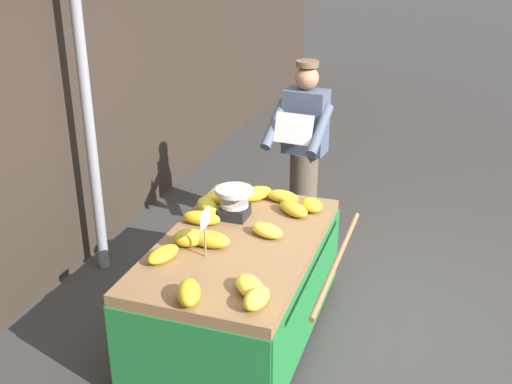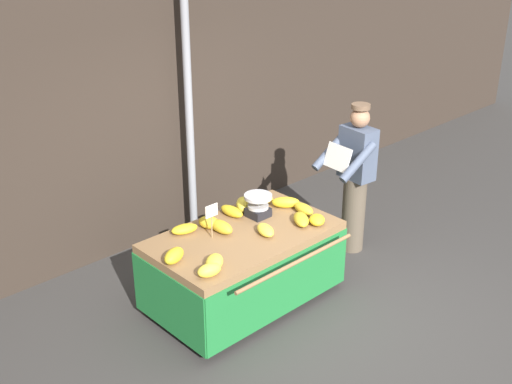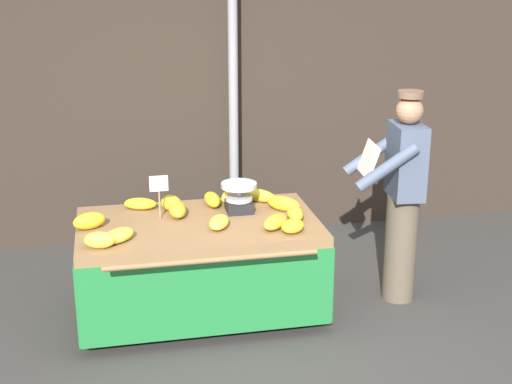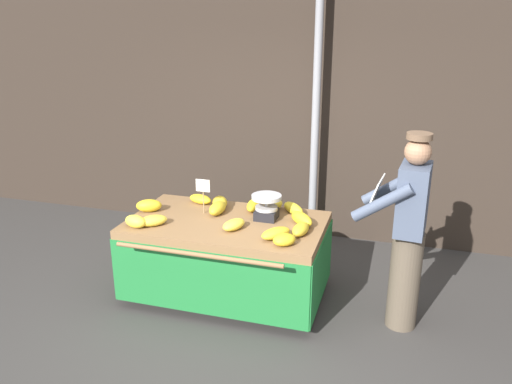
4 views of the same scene
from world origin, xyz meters
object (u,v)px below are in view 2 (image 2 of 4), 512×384
object	(u,v)px
banana_bunch_7	(259,199)
banana_bunch_9	(243,204)
banana_bunch_2	(301,219)
banana_bunch_10	(209,222)
banana_bunch_1	(214,262)
banana_bunch_0	(317,220)
banana_cart	(243,252)
banana_bunch_3	(209,270)
price_sign	(212,214)
vendor_person	(355,178)
banana_bunch_11	(174,256)
banana_bunch_4	(184,229)
street_pole	(189,104)
banana_bunch_13	(232,211)
banana_bunch_6	(265,230)
banana_bunch_8	(286,202)
banana_bunch_12	(304,209)
weighing_scale	(258,206)
banana_bunch_5	(221,227)

from	to	relation	value
banana_bunch_7	banana_bunch_9	size ratio (longest dim) A/B	1.15
banana_bunch_2	banana_bunch_10	xyz separation A→B (m)	(-0.71, 0.54, 0.01)
banana_bunch_1	banana_bunch_10	distance (m)	0.72
banana_bunch_0	banana_bunch_1	xyz separation A→B (m)	(-1.24, 0.07, -0.00)
banana_cart	banana_bunch_3	bearing A→B (deg)	-152.58
price_sign	banana_bunch_3	size ratio (longest dim) A/B	1.58
banana_bunch_1	vendor_person	distance (m)	2.22
banana_bunch_11	price_sign	bearing A→B (deg)	12.22
banana_bunch_4	banana_bunch_9	world-z (taller)	banana_bunch_9
price_sign	banana_bunch_11	bearing A→B (deg)	-167.78
street_pole	banana_bunch_7	bearing A→B (deg)	-89.23
banana_cart	banana_bunch_7	world-z (taller)	banana_bunch_7
banana_bunch_9	vendor_person	bearing A→B (deg)	-18.01
banana_bunch_7	banana_bunch_9	bearing A→B (deg)	178.34
vendor_person	banana_bunch_3	bearing A→B (deg)	-171.95
banana_bunch_11	banana_bunch_13	size ratio (longest dim) A/B	0.86
banana_bunch_7	banana_bunch_9	xyz separation A→B (m)	(-0.23, 0.01, 0.01)
banana_bunch_6	banana_bunch_11	xyz separation A→B (m)	(-0.93, 0.18, 0.02)
banana_bunch_2	vendor_person	bearing A→B (deg)	10.59
price_sign	banana_bunch_2	distance (m)	0.92
street_pole	price_sign	bearing A→B (deg)	-121.11
banana_cart	banana_bunch_1	xyz separation A→B (m)	(-0.60, -0.29, 0.25)
banana_bunch_8	banana_bunch_9	xyz separation A→B (m)	(-0.36, 0.26, 0.01)
banana_bunch_4	banana_bunch_12	size ratio (longest dim) A/B	1.00
banana_bunch_7	banana_bunch_13	size ratio (longest dim) A/B	1.03
banana_bunch_0	banana_bunch_6	bearing A→B (deg)	159.07
price_sign	banana_bunch_0	bearing A→B (deg)	-28.07
banana_bunch_2	banana_bunch_4	world-z (taller)	banana_bunch_2
banana_bunch_7	banana_bunch_1	bearing A→B (deg)	-150.42
price_sign	banana_bunch_6	xyz separation A→B (m)	(0.41, -0.29, -0.20)
banana_bunch_2	banana_bunch_9	world-z (taller)	banana_bunch_9
price_sign	banana_bunch_9	bearing A→B (deg)	21.90
vendor_person	banana_cart	bearing A→B (deg)	178.34
banana_bunch_6	banana_bunch_7	world-z (taller)	banana_bunch_7
price_sign	vendor_person	size ratio (longest dim) A/B	0.20
banana_bunch_6	banana_bunch_9	bearing A→B (deg)	70.00
price_sign	weighing_scale	bearing A→B (deg)	2.73
banana_bunch_11	vendor_person	distance (m)	2.41
banana_bunch_7	banana_bunch_10	size ratio (longest dim) A/B	1.35
banana_bunch_7	banana_bunch_11	distance (m)	1.40
weighing_scale	vendor_person	xyz separation A→B (m)	(1.27, -0.20, -0.02)
weighing_scale	banana_bunch_6	xyz separation A→B (m)	(-0.21, -0.32, -0.07)
banana_bunch_5	banana_bunch_13	xyz separation A→B (m)	(0.30, 0.19, -0.01)
banana_bunch_11	vendor_person	size ratio (longest dim) A/B	0.14
banana_bunch_5	banana_bunch_9	xyz separation A→B (m)	(0.47, 0.22, 0.01)
price_sign	banana_bunch_11	xyz separation A→B (m)	(-0.53, -0.11, -0.19)
banana_bunch_1	banana_bunch_9	size ratio (longest dim) A/B	1.01
weighing_scale	banana_bunch_8	bearing A→B (deg)	-7.86
banana_bunch_5	banana_bunch_12	bearing A→B (deg)	-16.58
banana_bunch_3	banana_bunch_2	bearing A→B (deg)	5.87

